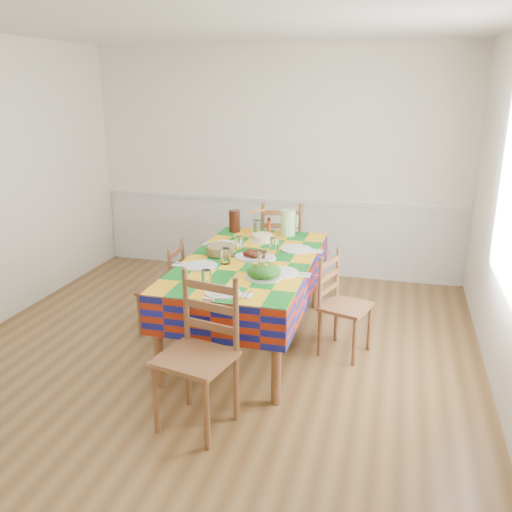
# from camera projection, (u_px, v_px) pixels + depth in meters

# --- Properties ---
(room) EXTENTS (4.58, 5.08, 2.78)m
(room) POSITION_uv_depth(u_px,v_px,m) (204.00, 206.00, 4.16)
(room) COLOR brown
(room) RESTS_ON ground
(wainscot) EXTENTS (4.41, 0.06, 0.92)m
(wainscot) POSITION_uv_depth(u_px,v_px,m) (275.00, 233.00, 6.71)
(wainscot) COLOR silver
(wainscot) RESTS_ON room
(dining_table) EXTENTS (1.09, 2.04, 0.79)m
(dining_table) POSITION_uv_depth(u_px,v_px,m) (249.00, 268.00, 4.75)
(dining_table) COLOR brown
(dining_table) RESTS_ON room
(setting_near_head) EXTENTS (0.42, 0.28, 0.13)m
(setting_near_head) POSITION_uv_depth(u_px,v_px,m) (217.00, 287.00, 3.99)
(setting_near_head) COLOR silver
(setting_near_head) RESTS_ON dining_table
(setting_left_near) EXTENTS (0.52, 0.31, 0.14)m
(setting_left_near) POSITION_uv_depth(u_px,v_px,m) (209.00, 262.00, 4.54)
(setting_left_near) COLOR silver
(setting_left_near) RESTS_ON dining_table
(setting_left_far) EXTENTS (0.49, 0.29, 0.13)m
(setting_left_far) POSITION_uv_depth(u_px,v_px,m) (230.00, 244.00, 5.06)
(setting_left_far) COLOR silver
(setting_left_far) RESTS_ON dining_table
(setting_right_near) EXTENTS (0.54, 0.31, 0.14)m
(setting_right_near) POSITION_uv_depth(u_px,v_px,m) (275.00, 267.00, 4.41)
(setting_right_near) COLOR silver
(setting_right_near) RESTS_ON dining_table
(setting_right_far) EXTENTS (0.54, 0.31, 0.14)m
(setting_right_far) POSITION_uv_depth(u_px,v_px,m) (289.00, 248.00, 4.94)
(setting_right_far) COLOR silver
(setting_right_far) RESTS_ON dining_table
(meat_platter) EXTENTS (0.37, 0.27, 0.07)m
(meat_platter) POSITION_uv_depth(u_px,v_px,m) (255.00, 255.00, 4.73)
(meat_platter) COLOR silver
(meat_platter) RESTS_ON dining_table
(salad_platter) EXTENTS (0.30, 0.30, 0.13)m
(salad_platter) POSITION_uv_depth(u_px,v_px,m) (264.00, 272.00, 4.25)
(salad_platter) COLOR silver
(salad_platter) RESTS_ON dining_table
(pasta_bowl) EXTENTS (0.25, 0.25, 0.09)m
(pasta_bowl) POSITION_uv_depth(u_px,v_px,m) (220.00, 250.00, 4.81)
(pasta_bowl) COLOR white
(pasta_bowl) RESTS_ON dining_table
(cake) EXTENTS (0.24, 0.24, 0.07)m
(cake) POSITION_uv_depth(u_px,v_px,m) (262.00, 238.00, 5.26)
(cake) COLOR silver
(cake) RESTS_ON dining_table
(serving_utensils) EXTENTS (0.15, 0.34, 0.01)m
(serving_utensils) POSITION_uv_depth(u_px,v_px,m) (264.00, 265.00, 4.56)
(serving_utensils) COLOR black
(serving_utensils) RESTS_ON dining_table
(flower_vase) EXTENTS (0.17, 0.14, 0.27)m
(flower_vase) POSITION_uv_depth(u_px,v_px,m) (257.00, 223.00, 5.48)
(flower_vase) COLOR white
(flower_vase) RESTS_ON dining_table
(hot_sauce) EXTENTS (0.04, 0.04, 0.16)m
(hot_sauce) POSITION_uv_depth(u_px,v_px,m) (269.00, 225.00, 5.51)
(hot_sauce) COLOR red
(hot_sauce) RESTS_ON dining_table
(green_pitcher) EXTENTS (0.15, 0.15, 0.26)m
(green_pitcher) POSITION_uv_depth(u_px,v_px,m) (288.00, 223.00, 5.43)
(green_pitcher) COLOR #B5DC9B
(green_pitcher) RESTS_ON dining_table
(tea_pitcher) EXTENTS (0.11, 0.11, 0.23)m
(tea_pitcher) POSITION_uv_depth(u_px,v_px,m) (234.00, 221.00, 5.56)
(tea_pitcher) COLOR black
(tea_pitcher) RESTS_ON dining_table
(name_card) EXTENTS (0.08, 0.03, 0.02)m
(name_card) POSITION_uv_depth(u_px,v_px,m) (208.00, 299.00, 3.81)
(name_card) COLOR silver
(name_card) RESTS_ON dining_table
(chair_near) EXTENTS (0.55, 0.53, 1.05)m
(chair_near) POSITION_uv_depth(u_px,v_px,m) (199.00, 355.00, 3.62)
(chair_near) COLOR brown
(chair_near) RESTS_ON room
(chair_far) EXTENTS (0.55, 0.53, 1.05)m
(chair_far) POSITION_uv_depth(u_px,v_px,m) (281.00, 248.00, 5.98)
(chair_far) COLOR brown
(chair_far) RESTS_ON room
(chair_left) EXTENTS (0.38, 0.40, 0.88)m
(chair_left) POSITION_uv_depth(u_px,v_px,m) (165.00, 289.00, 5.03)
(chair_left) COLOR brown
(chair_left) RESTS_ON room
(chair_right) EXTENTS (0.48, 0.49, 0.89)m
(chair_right) POSITION_uv_depth(u_px,v_px,m) (342.00, 305.00, 4.64)
(chair_right) COLOR brown
(chair_right) RESTS_ON room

